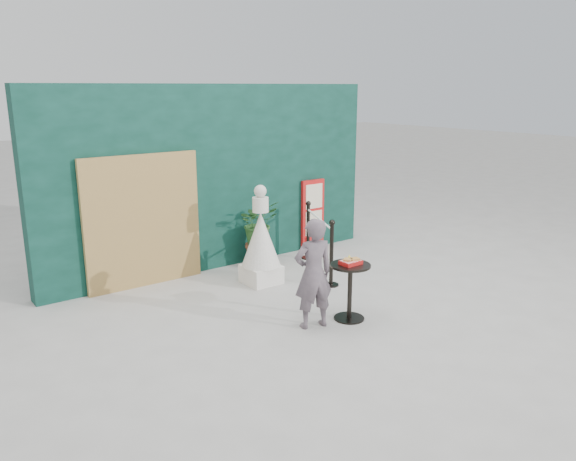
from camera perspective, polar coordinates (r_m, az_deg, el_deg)
The scene contains 10 objects.
ground at distance 7.31m, azimuth 5.76°, elevation -9.51°, with size 60.00×60.00×0.00m, color #ADAAA5.
back_wall at distance 9.35m, azimuth -7.25°, elevation 5.35°, with size 6.00×0.30×3.00m, color #0A2D24.
bamboo_fence at distance 8.65m, azimuth -14.49°, elevation 0.90°, with size 1.80×0.08×2.00m, color tan.
woman at distance 6.98m, azimuth 2.59°, elevation -4.40°, with size 0.51×0.34×1.41m, color #685962.
menu_board at distance 10.42m, azimuth 2.53°, elevation 1.63°, with size 0.50×0.07×1.30m.
statue at distance 8.57m, azimuth -2.77°, elevation -1.35°, with size 0.60×0.60×1.54m.
cafe_table at distance 7.31m, azimuth 6.32°, elevation -5.31°, with size 0.52×0.52×0.75m.
food_basket at distance 7.22m, azimuth 6.38°, elevation -3.15°, with size 0.26×0.19×0.11m.
planter at distance 9.38m, azimuth -3.05°, elevation 0.19°, with size 0.66×0.57×1.12m.
stanchion_barrier at distance 9.17m, azimuth 3.16°, elevation -1.17°, with size 0.84×1.54×1.03m.
Camera 1 is at (-4.58, -4.87, 2.96)m, focal length 35.00 mm.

